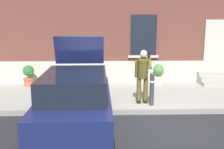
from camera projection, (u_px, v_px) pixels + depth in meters
ground_plane at (150, 126)px, 7.03m from camera, size 80.00×80.00×0.00m
sidewalk at (138, 95)px, 9.76m from camera, size 24.00×3.60×0.15m
curb_edge at (145, 112)px, 7.94m from camera, size 24.00×0.12×0.15m
entrance_stoop at (218, 80)px, 11.21m from camera, size 1.65×0.96×0.48m
hatchback_car_navy at (76, 99)px, 6.74m from camera, size 1.85×4.09×2.34m
bollard_near_person at (152, 88)px, 8.22m from camera, size 0.15×0.15×1.04m
person_on_phone at (143, 73)px, 8.33m from camera, size 0.51×0.51×1.74m
planter_terracotta at (29, 75)px, 10.78m from camera, size 0.44×0.44×0.86m
planter_charcoal at (94, 75)px, 10.71m from camera, size 0.44×0.44×0.86m
planter_cream at (158, 74)px, 11.02m from camera, size 0.44×0.44×0.86m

